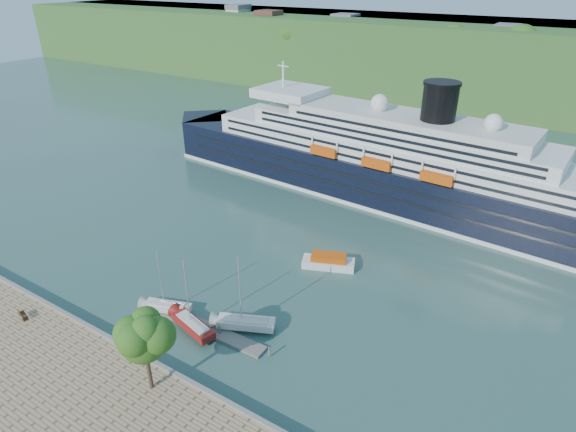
# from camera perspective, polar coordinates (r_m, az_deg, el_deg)

# --- Properties ---
(ground) EXTENTS (400.00, 400.00, 0.00)m
(ground) POSITION_cam_1_polar(r_m,az_deg,el_deg) (59.30, -17.88, -15.48)
(ground) COLOR #2D504A
(ground) RESTS_ON ground
(far_hillside) EXTENTS (400.00, 50.00, 24.00)m
(far_hillside) POSITION_cam_1_polar(r_m,az_deg,el_deg) (176.33, 20.86, 16.78)
(far_hillside) COLOR #2D5823
(far_hillside) RESTS_ON ground
(quay_coping) EXTENTS (220.00, 0.50, 0.30)m
(quay_coping) POSITION_cam_1_polar(r_m,az_deg,el_deg) (58.46, -18.19, -14.75)
(quay_coping) COLOR slate
(quay_coping) RESTS_ON promenade
(cruise_ship) EXTENTS (102.71, 21.93, 22.89)m
(cruise_ship) POSITION_cam_1_polar(r_m,az_deg,el_deg) (90.97, 10.47, 9.18)
(cruise_ship) COLOR black
(cruise_ship) RESTS_ON ground
(park_bench) EXTENTS (1.90, 1.16, 1.14)m
(park_bench) POSITION_cam_1_polar(r_m,az_deg,el_deg) (67.87, -28.90, -10.14)
(park_bench) COLOR #412212
(park_bench) RESTS_ON promenade
(promenade_tree) EXTENTS (6.15, 6.15, 10.19)m
(promenade_tree) POSITION_cam_1_polar(r_m,az_deg,el_deg) (50.40, -16.58, -14.87)
(promenade_tree) COLOR #265717
(promenade_tree) RESTS_ON promenade
(floating_pontoon) EXTENTS (16.03, 2.31, 0.36)m
(floating_pontoon) POSITION_cam_1_polar(r_m,az_deg,el_deg) (60.55, -9.46, -13.05)
(floating_pontoon) COLOR gray
(floating_pontoon) RESTS_ON ground
(sailboat_white_near) EXTENTS (6.82, 3.94, 8.51)m
(sailboat_white_near) POSITION_cam_1_polar(r_m,az_deg,el_deg) (61.85, -14.41, -7.89)
(sailboat_white_near) COLOR silver
(sailboat_white_near) RESTS_ON ground
(sailboat_red) EXTENTS (7.57, 3.70, 9.42)m
(sailboat_red) POSITION_cam_1_polar(r_m,az_deg,el_deg) (57.77, -11.53, -9.77)
(sailboat_red) COLOR maroon
(sailboat_red) RESTS_ON ground
(sailboat_white_far) EXTENTS (7.87, 5.15, 9.92)m
(sailboat_white_far) POSITION_cam_1_polar(r_m,az_deg,el_deg) (57.08, -5.15, -9.45)
(sailboat_white_far) COLOR silver
(sailboat_white_far) RESTS_ON ground
(tender_launch) EXTENTS (8.10, 5.28, 2.12)m
(tender_launch) POSITION_cam_1_polar(r_m,az_deg,el_deg) (70.66, 4.82, -5.31)
(tender_launch) COLOR #CC4A0C
(tender_launch) RESTS_ON ground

